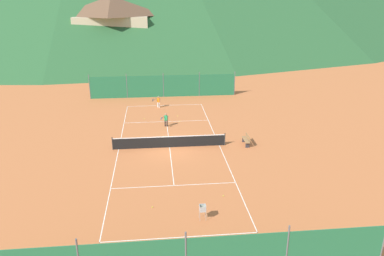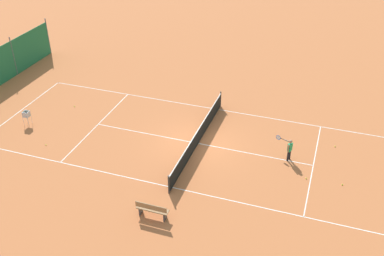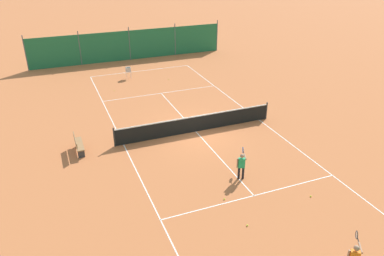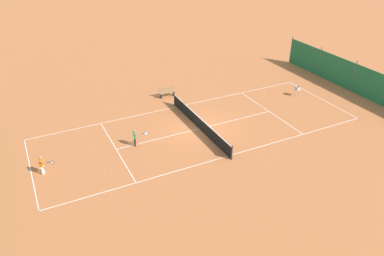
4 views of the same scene
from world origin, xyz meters
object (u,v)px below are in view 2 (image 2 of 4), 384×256
(player_far_service, at_px, (289,148))
(tennis_ball_by_net_right, at_px, (46,145))
(ball_hopper, at_px, (26,115))
(tennis_ball_alley_right, at_px, (74,106))
(tennis_ball_service_box, at_px, (342,185))
(tennis_net, at_px, (198,136))
(tennis_ball_mid_court, at_px, (335,146))
(courtside_bench, at_px, (152,210))
(tennis_ball_near_corner, at_px, (306,178))

(player_far_service, bearing_deg, tennis_ball_by_net_right, -76.75)
(player_far_service, relative_size, ball_hopper, 1.43)
(tennis_ball_alley_right, height_order, tennis_ball_service_box, same)
(tennis_net, bearing_deg, tennis_ball_mid_court, 106.31)
(tennis_ball_mid_court, relative_size, courtside_bench, 0.04)
(tennis_ball_mid_court, bearing_deg, tennis_ball_by_net_right, -71.62)
(tennis_net, relative_size, player_far_service, 7.23)
(tennis_ball_by_net_right, bearing_deg, player_far_service, 103.25)
(tennis_ball_near_corner, xyz_separation_m, tennis_ball_service_box, (-0.09, 1.76, 0.00))
(player_far_service, height_order, tennis_ball_mid_court, player_far_service)
(tennis_ball_alley_right, distance_m, courtside_bench, 11.75)
(tennis_ball_mid_court, relative_size, ball_hopper, 0.07)
(player_far_service, bearing_deg, tennis_ball_near_corner, 39.79)
(ball_hopper, bearing_deg, tennis_ball_near_corner, 90.35)
(tennis_net, relative_size, tennis_ball_near_corner, 139.09)
(tennis_ball_by_net_right, distance_m, ball_hopper, 2.89)
(tennis_ball_by_net_right, bearing_deg, tennis_ball_service_box, 96.37)
(tennis_ball_alley_right, bearing_deg, tennis_net, 80.98)
(tennis_ball_alley_right, bearing_deg, ball_hopper, -28.12)
(tennis_ball_near_corner, relative_size, tennis_ball_mid_court, 1.00)
(tennis_ball_alley_right, bearing_deg, tennis_ball_by_net_right, 10.83)
(player_far_service, height_order, tennis_ball_alley_right, player_far_service)
(tennis_ball_near_corner, bearing_deg, tennis_ball_service_box, 92.80)
(tennis_net, distance_m, tennis_ball_by_net_right, 8.61)
(tennis_ball_alley_right, xyz_separation_m, ball_hopper, (2.79, -1.49, 0.62))
(tennis_ball_by_net_right, relative_size, tennis_ball_mid_court, 1.00)
(ball_hopper, bearing_deg, tennis_ball_service_box, 90.58)
(tennis_ball_mid_court, height_order, ball_hopper, ball_hopper)
(tennis_ball_alley_right, bearing_deg, courtside_bench, 48.65)
(ball_hopper, xyz_separation_m, courtside_bench, (4.97, 10.30, -0.21))
(tennis_ball_near_corner, relative_size, tennis_ball_service_box, 1.00)
(tennis_net, bearing_deg, player_far_service, 91.26)
(courtside_bench, bearing_deg, tennis_ball_service_box, 122.71)
(tennis_net, distance_m, tennis_ball_near_corner, 6.32)
(tennis_ball_by_net_right, height_order, ball_hopper, ball_hopper)
(tennis_ball_near_corner, height_order, ball_hopper, ball_hopper)
(tennis_ball_service_box, xyz_separation_m, ball_hopper, (0.19, -18.34, 0.62))
(tennis_ball_service_box, xyz_separation_m, tennis_ball_mid_court, (-3.34, -0.58, 0.00))
(tennis_ball_service_box, height_order, courtside_bench, courtside_bench)
(tennis_ball_near_corner, bearing_deg, tennis_ball_mid_court, 160.97)
(tennis_ball_near_corner, distance_m, courtside_bench, 8.08)
(tennis_ball_service_box, bearing_deg, tennis_net, -98.50)
(player_far_service, relative_size, tennis_ball_alley_right, 19.25)
(tennis_net, distance_m, courtside_bench, 6.35)
(ball_hopper, bearing_deg, courtside_bench, 64.24)
(tennis_ball_by_net_right, bearing_deg, courtside_bench, 67.09)
(tennis_ball_service_box, xyz_separation_m, courtside_bench, (5.16, -8.03, 0.42))
(tennis_ball_alley_right, xyz_separation_m, courtside_bench, (7.76, 8.82, 0.42))
(player_far_service, relative_size, tennis_ball_service_box, 19.25)
(player_far_service, xyz_separation_m, ball_hopper, (1.48, -15.43, -0.08))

